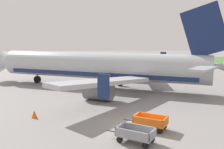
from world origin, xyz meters
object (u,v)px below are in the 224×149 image
Objects in this scene: baggage_cart_second_in_row at (150,122)px; traffic_cone_near_plane at (34,114)px; traffic_cone_mid_apron at (140,117)px; airplane at (105,67)px; baggage_cart_nearest at (136,134)px.

baggage_cart_second_in_row reaches higher than traffic_cone_near_plane.
traffic_cone_mid_apron is (-0.35, 2.17, -0.29)m from baggage_cart_second_in_row.
traffic_cone_near_plane is 1.10× the size of traffic_cone_mid_apron.
baggage_cart_second_in_row is at bearing -81.04° from airplane.
airplane is 14.70m from traffic_cone_near_plane.
traffic_cone_near_plane reaches higher than traffic_cone_mid_apron.
traffic_cone_near_plane is (-8.08, 5.96, -0.26)m from baggage_cart_nearest.
traffic_cone_near_plane is (-7.11, -12.57, -2.71)m from airplane.
airplane is 10.61× the size of baggage_cart_nearest.
airplane is at bearing 98.95° from traffic_cone_mid_apron.
baggage_cart_nearest is at bearing -123.70° from baggage_cart_second_in_row.
airplane reaches higher than baggage_cart_second_in_row.
baggage_cart_nearest is 4.71m from traffic_cone_mid_apron.
baggage_cart_nearest is 4.86× the size of traffic_cone_near_plane.
baggage_cart_nearest is 0.99× the size of baggage_cart_second_in_row.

